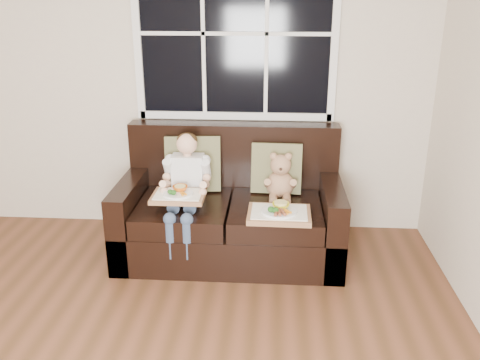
# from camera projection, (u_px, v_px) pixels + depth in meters

# --- Properties ---
(window_back) EXTENTS (1.62, 0.04, 1.37)m
(window_back) POSITION_uv_depth(u_px,v_px,m) (235.00, 33.00, 3.98)
(window_back) COLOR black
(window_back) RESTS_ON room_walls
(loveseat) EXTENTS (1.70, 0.92, 0.96)m
(loveseat) POSITION_uv_depth(u_px,v_px,m) (231.00, 214.00, 4.01)
(loveseat) COLOR black
(loveseat) RESTS_ON ground
(pillow_left) EXTENTS (0.46, 0.24, 0.45)m
(pillow_left) POSITION_uv_depth(u_px,v_px,m) (193.00, 164.00, 4.05)
(pillow_left) COLOR olive
(pillow_left) RESTS_ON loveseat
(pillow_right) EXTENTS (0.40, 0.20, 0.41)m
(pillow_right) POSITION_uv_depth(u_px,v_px,m) (277.00, 168.00, 4.01)
(pillow_right) COLOR olive
(pillow_right) RESTS_ON loveseat
(child) EXTENTS (0.35, 0.58, 0.79)m
(child) POSITION_uv_depth(u_px,v_px,m) (186.00, 180.00, 3.81)
(child) COLOR silver
(child) RESTS_ON loveseat
(teddy_bear) EXTENTS (0.22, 0.28, 0.38)m
(teddy_bear) POSITION_uv_depth(u_px,v_px,m) (280.00, 179.00, 3.91)
(teddy_bear) COLOR tan
(teddy_bear) RESTS_ON loveseat
(tray_left) EXTENTS (0.38, 0.29, 0.09)m
(tray_left) POSITION_uv_depth(u_px,v_px,m) (178.00, 195.00, 3.68)
(tray_left) COLOR #AF7A4F
(tray_left) RESTS_ON child
(tray_right) EXTENTS (0.45, 0.35, 0.10)m
(tray_right) POSITION_uv_depth(u_px,v_px,m) (279.00, 213.00, 3.60)
(tray_right) COLOR #AF7A4F
(tray_right) RESTS_ON loveseat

